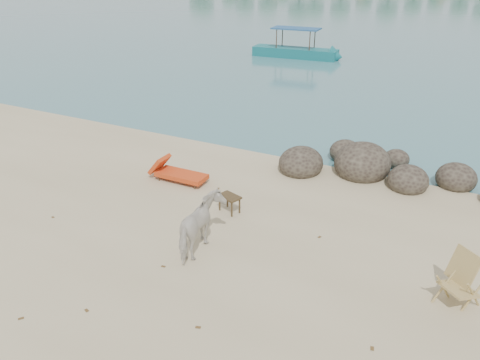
# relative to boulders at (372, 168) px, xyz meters

# --- Properties ---
(boulders) EXTENTS (6.50, 3.08, 1.26)m
(boulders) POSITION_rel_boulders_xyz_m (0.00, 0.00, 0.00)
(boulders) COLOR black
(boulders) RESTS_ON ground
(cow) EXTENTS (0.90, 1.58, 1.26)m
(cow) POSITION_rel_boulders_xyz_m (-2.42, -5.78, 0.40)
(cow) COLOR beige
(cow) RESTS_ON ground
(side_table) EXTENTS (0.65, 0.52, 0.45)m
(side_table) POSITION_rel_boulders_xyz_m (-2.71, -3.94, -0.01)
(side_table) COLOR #372916
(side_table) RESTS_ON ground
(lounge_chair) EXTENTS (1.89, 0.67, 0.57)m
(lounge_chair) POSITION_rel_boulders_xyz_m (-4.81, -2.98, 0.05)
(lounge_chair) COLOR #C74517
(lounge_chair) RESTS_ON ground
(deck_chair) EXTENTS (0.92, 0.93, 0.98)m
(deck_chair) POSITION_rel_boulders_xyz_m (2.74, -5.10, 0.26)
(deck_chair) COLOR tan
(deck_chair) RESTS_ON ground
(boat_near) EXTENTS (6.30, 1.80, 3.03)m
(boat_near) POSITION_rel_boulders_xyz_m (-8.78, 16.43, 1.28)
(boat_near) COLOR #13646A
(boat_near) RESTS_ON water
(dead_leaves) EXTENTS (8.59, 6.34, 0.00)m
(dead_leaves) POSITION_rel_boulders_xyz_m (-1.36, -7.25, -0.23)
(dead_leaves) COLOR brown
(dead_leaves) RESTS_ON ground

